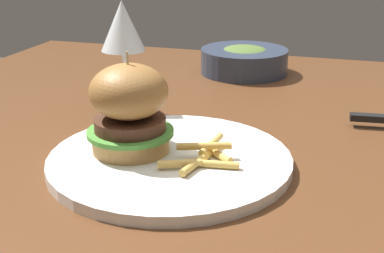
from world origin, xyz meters
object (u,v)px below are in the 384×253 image
(main_plate, at_px, (170,160))
(soup_bowl, at_px, (244,60))
(burger_sandwich, at_px, (129,108))
(wine_glass, at_px, (122,31))

(main_plate, xyz_separation_m, soup_bowl, (-0.00, 0.48, 0.02))
(main_plate, distance_m, burger_sandwich, 0.08)
(soup_bowl, bearing_deg, main_plate, -89.55)
(wine_glass, xyz_separation_m, soup_bowl, (0.13, 0.31, -0.11))
(wine_glass, height_order, soup_bowl, wine_glass)
(burger_sandwich, bearing_deg, wine_glass, 115.94)
(main_plate, relative_size, burger_sandwich, 2.39)
(burger_sandwich, height_order, wine_glass, wine_glass)
(main_plate, bearing_deg, wine_glass, 128.58)
(burger_sandwich, bearing_deg, soup_bowl, 84.10)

